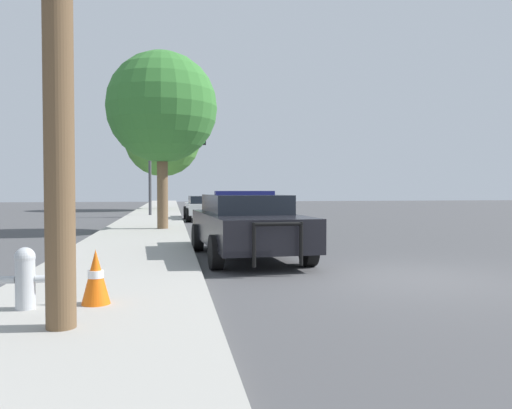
# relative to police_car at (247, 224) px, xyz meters

# --- Properties ---
(ground_plane) EXTENTS (110.00, 110.00, 0.00)m
(ground_plane) POSITION_rel_police_car_xyz_m (2.42, -3.15, -0.78)
(ground_plane) COLOR #474749
(sidewalk_left) EXTENTS (3.00, 110.00, 0.13)m
(sidewalk_left) POSITION_rel_police_car_xyz_m (-2.68, -3.15, -0.71)
(sidewalk_left) COLOR #A3A099
(sidewalk_left) RESTS_ON ground_plane
(police_car) EXTENTS (2.39, 5.08, 1.53)m
(police_car) POSITION_rel_police_car_xyz_m (0.00, 0.00, 0.00)
(police_car) COLOR black
(police_car) RESTS_ON ground_plane
(fire_hydrant) EXTENTS (0.55, 0.24, 0.75)m
(fire_hydrant) POSITION_rel_police_car_xyz_m (-3.43, -4.94, -0.25)
(fire_hydrant) COLOR #B7BCC1
(fire_hydrant) RESTS_ON sidewalk_left
(traffic_light) EXTENTS (3.18, 0.35, 4.98)m
(traffic_light) POSITION_rel_police_car_xyz_m (-1.63, 16.96, 2.84)
(traffic_light) COLOR #424247
(traffic_light) RESTS_ON sidewalk_left
(car_background_distant) EXTENTS (2.04, 4.53, 1.39)m
(car_background_distant) POSITION_rel_police_car_xyz_m (4.02, 34.11, -0.04)
(car_background_distant) COLOR #333856
(car_background_distant) RESTS_ON ground_plane
(car_background_midblock) EXTENTS (1.95, 4.09, 1.23)m
(car_background_midblock) POSITION_rel_police_car_xyz_m (-0.11, 13.85, -0.10)
(car_background_midblock) COLOR silver
(car_background_midblock) RESTS_ON ground_plane
(car_background_oncoming) EXTENTS (1.94, 3.93, 1.39)m
(car_background_oncoming) POSITION_rel_police_car_xyz_m (4.49, 24.96, -0.04)
(car_background_oncoming) COLOR #B7B7BC
(car_background_oncoming) RESTS_ON ground_plane
(tree_sidewalk_near) EXTENTS (4.00, 4.00, 6.42)m
(tree_sidewalk_near) POSITION_rel_police_car_xyz_m (-2.02, 7.21, 3.75)
(tree_sidewalk_near) COLOR brown
(tree_sidewalk_near) RESTS_ON sidewalk_left
(tree_sidewalk_far) EXTENTS (5.50, 5.50, 7.88)m
(tree_sidewalk_far) POSITION_rel_police_car_xyz_m (-2.35, 26.00, 4.47)
(tree_sidewalk_far) COLOR brown
(tree_sidewalk_far) RESTS_ON sidewalk_left
(traffic_cone) EXTENTS (0.36, 0.36, 0.69)m
(traffic_cone) POSITION_rel_police_car_xyz_m (-2.63, -4.81, -0.30)
(traffic_cone) COLOR orange
(traffic_cone) RESTS_ON sidewalk_left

